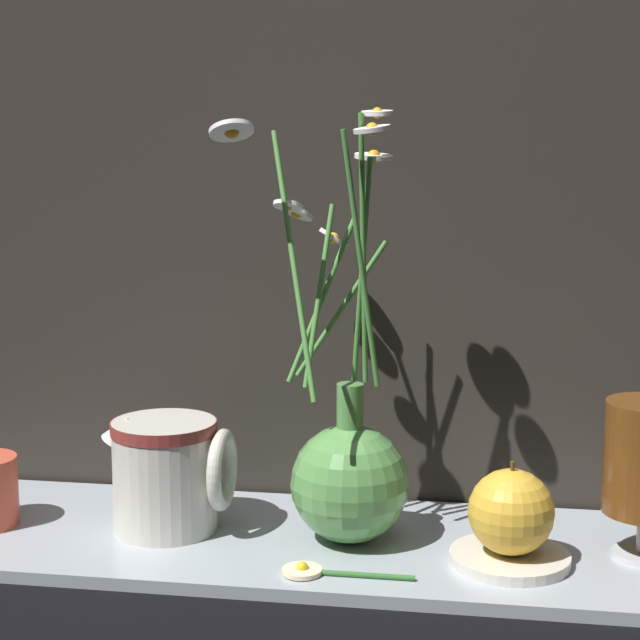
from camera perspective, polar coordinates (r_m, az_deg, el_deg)
ground_plane at (r=1.06m, az=-0.67°, el=-12.12°), size 6.00×6.00×0.00m
shelf at (r=1.06m, az=-0.67°, el=-11.82°), size 0.84×0.25×0.01m
vase_with_flowers at (r=1.03m, az=1.54°, el=-7.93°), size 0.18×0.18×0.41m
ceramic_pitcher at (r=1.07m, az=-8.10°, el=-7.90°), size 0.13×0.10×0.12m
saucer_plate at (r=1.01m, az=10.08°, el=-12.40°), size 0.11×0.11×0.01m
orange_fruit at (r=0.99m, az=10.16°, el=-10.04°), size 0.08×0.08×0.09m
loose_daisy at (r=0.97m, az=-0.13°, el=-13.26°), size 0.12×0.04×0.01m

